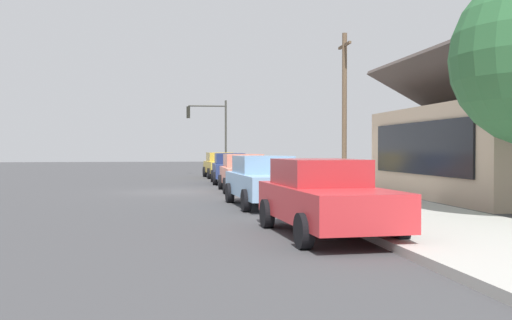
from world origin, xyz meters
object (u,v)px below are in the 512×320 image
Objects in this scene: car_mustard at (220,165)px; car_coral at (244,172)px; car_navy at (230,168)px; fire_hydrant_red at (267,177)px; traffic_light_main at (211,125)px; car_cherry at (324,196)px; car_skyblue at (265,180)px; utility_pole_wooden at (344,106)px.

car_mustard is 1.01× the size of car_coral.
car_navy is 4.00m from fire_hydrant_red.
car_mustard is at bearing -178.29° from car_navy.
traffic_light_main is (-15.88, -0.29, 2.68)m from car_coral.
car_cherry is at bearing 0.61° from traffic_light_main.
car_mustard is 25.05m from car_cherry.
car_navy is (6.12, -0.03, 0.00)m from car_mustard.
car_mustard is 0.98× the size of car_navy.
car_navy and car_coral have the same top height.
car_mustard and car_skyblue have the same top height.
car_mustard is 0.92× the size of car_cherry.
car_navy is at bearing 1.76° from traffic_light_main.
utility_pole_wooden is at bearing 28.05° from car_mustard.
car_mustard is 4.70m from traffic_light_main.
car_skyblue and car_cherry have the same top height.
car_navy is at bearing 176.58° from car_cherry.
car_cherry is 0.64× the size of utility_pole_wooden.
car_cherry is at bearing -1.29° from car_skyblue.
utility_pole_wooden is at bearing 119.97° from car_coral.
car_coral is at bearing 1.04° from traffic_light_main.
car_coral is at bearing -32.48° from fire_hydrant_red.
fire_hydrant_red is at bearing 166.84° from car_skyblue.
car_skyblue is 11.51m from utility_pole_wooden.
car_coral is 0.59× the size of utility_pole_wooden.
car_navy and car_cherry have the same top height.
car_coral is at bearing 1.80° from car_navy.
utility_pole_wooden reaches higher than fire_hydrant_red.
car_coral is 16.10m from traffic_light_main.
traffic_light_main is at bearing -176.28° from car_navy.
car_skyblue is at bearing 178.39° from car_cherry.
car_cherry is at bearing -2.49° from car_mustard.
utility_pole_wooden reaches higher than car_skyblue.
fire_hydrant_red is at bearing -78.29° from utility_pole_wooden.
car_skyblue is 0.95× the size of traffic_light_main.
traffic_light_main is at bearing 177.16° from car_skyblue.
car_skyblue is 1.02× the size of car_cherry.
car_skyblue is 8.90m from fire_hydrant_red.
car_cherry is 0.93× the size of traffic_light_main.
car_navy is 6.39× the size of fire_hydrant_red.
car_coral is at bearing -60.96° from utility_pole_wooden.
traffic_light_main is 7.32× the size of fire_hydrant_red.
car_mustard is at bearing -149.51° from utility_pole_wooden.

